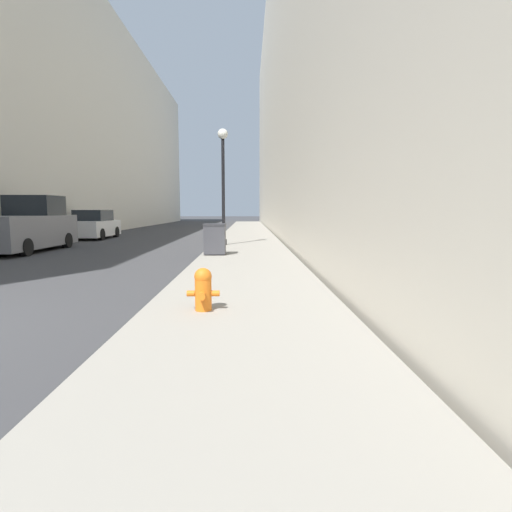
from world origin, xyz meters
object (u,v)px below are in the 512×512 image
lamppost (223,171)px  fire_hydrant (203,288)px  pickup_truck (26,228)px  trash_bin (215,239)px  parked_sedan_near (94,226)px

lamppost → fire_hydrant: bearing=-88.0°
fire_hydrant → pickup_truck: (-8.14, 10.11, 0.47)m
fire_hydrant → pickup_truck: pickup_truck is taller
trash_bin → lamppost: 4.58m
fire_hydrant → trash_bin: (-0.46, 7.58, 0.20)m
parked_sedan_near → pickup_truck: bearing=-89.9°
trash_bin → lamppost: (0.06, 3.76, 2.61)m
fire_hydrant → lamppost: size_ratio=0.13×
trash_bin → parked_sedan_near: parked_sedan_near is taller
lamppost → pickup_truck: lamppost is taller
pickup_truck → lamppost: bearing=9.0°
fire_hydrant → trash_bin: size_ratio=0.62×
fire_hydrant → trash_bin: bearing=93.5°
pickup_truck → fire_hydrant: bearing=-51.1°
lamppost → parked_sedan_near: size_ratio=1.22×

